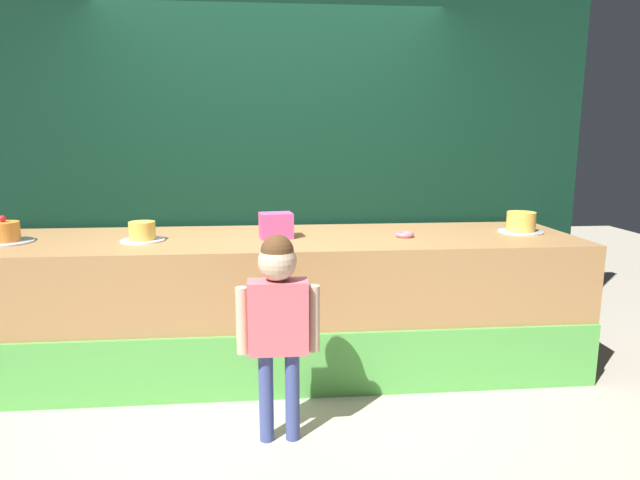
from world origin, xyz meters
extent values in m
plane|color=#BCB29E|center=(0.00, 0.00, 0.00)|extent=(12.00, 12.00, 0.00)
cube|color=#B27F4C|center=(0.00, 0.50, 0.45)|extent=(4.01, 1.00, 0.90)
cube|color=#59B24C|center=(0.00, -0.01, 0.20)|extent=(4.01, 0.02, 0.41)
cube|color=black|center=(0.00, 1.10, 1.49)|extent=(4.78, 0.08, 2.97)
cylinder|color=#3F4C8C|center=(-0.07, -0.45, 0.24)|extent=(0.08, 0.08, 0.48)
cylinder|color=#3F4C8C|center=(0.06, -0.45, 0.24)|extent=(0.08, 0.08, 0.48)
cube|color=#D86672|center=(-0.01, -0.45, 0.67)|extent=(0.30, 0.14, 0.38)
cylinder|color=beige|center=(-0.19, -0.45, 0.66)|extent=(0.06, 0.06, 0.34)
cylinder|color=beige|center=(0.17, -0.45, 0.66)|extent=(0.06, 0.06, 0.34)
sphere|color=beige|center=(-0.01, -0.45, 0.96)|extent=(0.19, 0.19, 0.19)
sphere|color=brown|center=(-0.01, -0.45, 1.01)|extent=(0.16, 0.16, 0.16)
cube|color=#EE4E94|center=(0.00, 0.47, 0.99)|extent=(0.23, 0.19, 0.17)
torus|color=pink|center=(0.85, 0.42, 0.92)|extent=(0.12, 0.12, 0.03)
cylinder|color=silver|center=(-1.71, 0.46, 0.91)|extent=(0.34, 0.34, 0.01)
cylinder|color=orange|center=(-1.71, 0.46, 0.98)|extent=(0.19, 0.19, 0.12)
sphere|color=red|center=(-1.71, 0.46, 1.06)|extent=(0.04, 0.04, 0.04)
cylinder|color=silver|center=(-0.85, 0.44, 0.91)|extent=(0.28, 0.28, 0.01)
cylinder|color=#F2BF4C|center=(-0.85, 0.44, 0.97)|extent=(0.17, 0.17, 0.12)
cylinder|color=silver|center=(1.71, 0.53, 0.91)|extent=(0.31, 0.31, 0.01)
cylinder|color=#F2BF4C|center=(1.71, 0.53, 0.98)|extent=(0.20, 0.20, 0.13)
camera|label=1|loc=(-0.04, -3.07, 1.56)|focal=30.48mm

